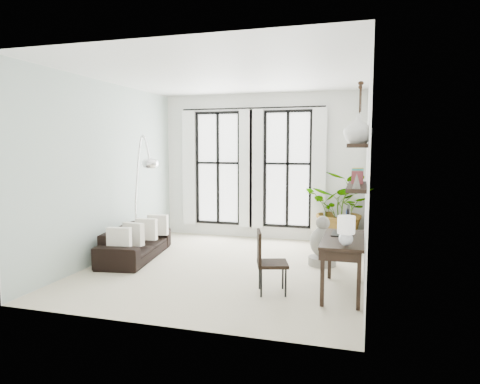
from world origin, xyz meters
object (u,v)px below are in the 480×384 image
at_px(sofa, 136,243).
at_px(desk_chair, 267,258).
at_px(plant, 342,209).
at_px(arc_lamp, 143,171).
at_px(desk, 343,243).
at_px(buddha, 322,244).

bearing_deg(sofa, desk_chair, -122.12).
distance_m(plant, desk_chair, 3.35).
height_order(desk_chair, arc_lamp, arc_lamp).
bearing_deg(desk, sofa, 165.78).
bearing_deg(arc_lamp, desk, -16.41).
distance_m(desk, buddha, 1.52).
bearing_deg(arc_lamp, plant, 28.73).
relative_size(desk_chair, arc_lamp, 0.39).
xyz_separation_m(sofa, buddha, (3.35, 0.47, 0.08)).
distance_m(arc_lamp, buddha, 3.48).
distance_m(desk_chair, arc_lamp, 3.13).
height_order(sofa, arc_lamp, arc_lamp).
bearing_deg(plant, arc_lamp, -151.27).
relative_size(sofa, desk_chair, 2.21).
xyz_separation_m(plant, arc_lamp, (-3.48, -1.91, 0.82)).
relative_size(sofa, buddha, 2.26).
distance_m(plant, buddha, 1.63).
xyz_separation_m(plant, buddha, (-0.25, -1.56, -0.41)).
height_order(arc_lamp, buddha, arc_lamp).
xyz_separation_m(sofa, plant, (3.60, 2.03, 0.49)).
relative_size(desk, arc_lamp, 0.59).
bearing_deg(desk, buddha, 105.74).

